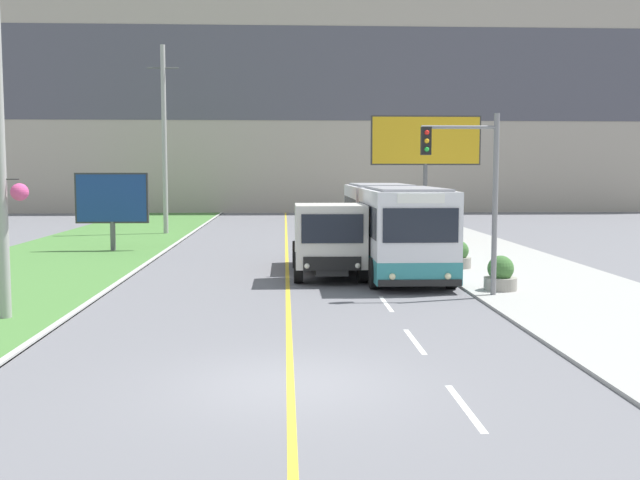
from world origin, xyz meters
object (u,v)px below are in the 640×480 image
object	(u,v)px
city_bus	(391,226)
planter_round_third	(430,243)
billboard_small	(112,200)
dump_truck	(328,241)
planter_round_near	(500,275)
planter_round_second	(459,256)
billboard_large	(426,144)
traffic_light_mast	(472,180)
utility_pole_far	(164,139)
planter_round_far	(414,233)

from	to	relation	value
city_bus	planter_round_third	size ratio (longest dim) A/B	12.55
city_bus	billboard_small	xyz separation A→B (m)	(-12.02, 6.78, 0.77)
dump_truck	planter_round_third	size ratio (longest dim) A/B	6.83
planter_round_near	planter_round_second	world-z (taller)	planter_round_near
billboard_large	planter_round_near	size ratio (longest dim) A/B	6.38
planter_round_third	planter_round_second	bearing A→B (deg)	-89.37
city_bus	traffic_light_mast	distance (m)	7.03
utility_pole_far	billboard_small	world-z (taller)	utility_pole_far
billboard_large	planter_round_third	world-z (taller)	billboard_large
planter_round_near	billboard_small	bearing A→B (deg)	139.24
city_bus	billboard_large	bearing A→B (deg)	74.18
billboard_small	billboard_large	bearing A→B (deg)	23.58
utility_pole_far	billboard_small	xyz separation A→B (m)	(-0.97, -9.42, -3.16)
billboard_small	city_bus	bearing A→B (deg)	-29.40
utility_pole_far	planter_round_near	distance (m)	26.33
traffic_light_mast	planter_round_near	bearing A→B (deg)	36.53
billboard_large	planter_round_far	size ratio (longest dim) A/B	6.47
traffic_light_mast	billboard_small	size ratio (longest dim) A/B	1.48
dump_truck	planter_round_second	xyz separation A→B (m)	(5.02, 1.87, -0.77)
planter_round_near	billboard_large	bearing A→B (deg)	86.10
traffic_light_mast	billboard_small	bearing A→B (deg)	135.06
city_bus	traffic_light_mast	xyz separation A→B (m)	(1.41, -6.64, 1.84)
billboard_large	planter_round_near	bearing A→B (deg)	-93.90
city_bus	dump_truck	bearing A→B (deg)	-136.18
dump_truck	planter_round_near	distance (m)	6.14
planter_round_third	planter_round_far	world-z (taller)	planter_round_far
traffic_light_mast	billboard_small	world-z (taller)	traffic_light_mast
billboard_large	billboard_small	bearing A→B (deg)	-156.42
city_bus	planter_round_near	xyz separation A→B (m)	(2.56, -5.79, -1.07)
traffic_light_mast	planter_round_far	bearing A→B (deg)	85.90
billboard_large	planter_round_third	distance (m)	10.30
dump_truck	planter_round_second	size ratio (longest dim) A/B	6.62
billboard_large	planter_round_near	world-z (taller)	billboard_large
utility_pole_far	billboard_large	world-z (taller)	utility_pole_far
utility_pole_far	billboard_small	distance (m)	9.98
utility_pole_far	city_bus	bearing A→B (deg)	-55.68
utility_pole_far	traffic_light_mast	size ratio (longest dim) A/B	2.04
utility_pole_far	planter_round_near	size ratio (longest dim) A/B	10.31
planter_round_second	utility_pole_far	bearing A→B (deg)	128.94
utility_pole_far	billboard_small	size ratio (longest dim) A/B	3.02
utility_pole_far	dump_truck	bearing A→B (deg)	-65.40
billboard_small	planter_round_second	world-z (taller)	billboard_small
planter_round_near	city_bus	bearing A→B (deg)	113.82
billboard_small	traffic_light_mast	bearing A→B (deg)	-44.94
billboard_small	planter_round_far	distance (m)	15.07
planter_round_second	city_bus	bearing A→B (deg)	167.27
utility_pole_far	billboard_large	xyz separation A→B (m)	(14.94, -2.47, -0.33)
billboard_small	planter_round_second	xyz separation A→B (m)	(14.51, -7.34, -1.85)
traffic_light_mast	planter_round_second	world-z (taller)	traffic_light_mast
city_bus	billboard_small	size ratio (longest dim) A/B	3.45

